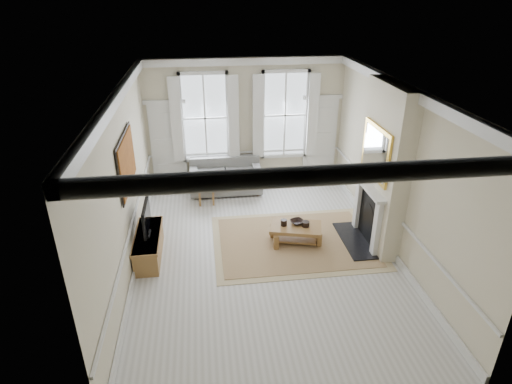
{
  "coord_description": "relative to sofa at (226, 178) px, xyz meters",
  "views": [
    {
      "loc": [
        -1.13,
        -7.31,
        5.01
      ],
      "look_at": [
        -0.13,
        0.36,
        1.25
      ],
      "focal_mm": 30.0,
      "sensor_mm": 36.0,
      "label": 1
    }
  ],
  "objects": [
    {
      "name": "floor",
      "position": [
        0.59,
        -3.11,
        -0.36
      ],
      "size": [
        7.2,
        7.2,
        0.0
      ],
      "primitive_type": "plane",
      "color": "#B7B5AD",
      "rests_on": "ground"
    },
    {
      "name": "ceiling",
      "position": [
        0.59,
        -3.11,
        3.04
      ],
      "size": [
        7.2,
        7.2,
        0.0
      ],
      "primitive_type": "plane",
      "rotation": [
        3.14,
        0.0,
        0.0
      ],
      "color": "white",
      "rests_on": "back_wall"
    },
    {
      "name": "back_wall",
      "position": [
        0.59,
        0.49,
        1.34
      ],
      "size": [
        5.2,
        0.0,
        5.2
      ],
      "primitive_type": "plane",
      "rotation": [
        1.57,
        0.0,
        0.0
      ],
      "color": "beige",
      "rests_on": "floor"
    },
    {
      "name": "left_wall",
      "position": [
        -2.01,
        -3.11,
        1.34
      ],
      "size": [
        0.0,
        7.2,
        7.2
      ],
      "primitive_type": "plane",
      "rotation": [
        1.57,
        0.0,
        1.57
      ],
      "color": "beige",
      "rests_on": "floor"
    },
    {
      "name": "right_wall",
      "position": [
        3.19,
        -3.11,
        1.34
      ],
      "size": [
        0.0,
        7.2,
        7.2
      ],
      "primitive_type": "plane",
      "rotation": [
        1.57,
        0.0,
        -1.57
      ],
      "color": "beige",
      "rests_on": "floor"
    },
    {
      "name": "window_left",
      "position": [
        -0.46,
        0.44,
        1.54
      ],
      "size": [
        1.26,
        0.2,
        2.2
      ],
      "primitive_type": null,
      "color": "#B2BCC6",
      "rests_on": "back_wall"
    },
    {
      "name": "window_right",
      "position": [
        1.64,
        0.44,
        1.54
      ],
      "size": [
        1.26,
        0.2,
        2.2
      ],
      "primitive_type": null,
      "color": "#B2BCC6",
      "rests_on": "back_wall"
    },
    {
      "name": "door_left",
      "position": [
        -1.46,
        0.45,
        0.79
      ],
      "size": [
        0.9,
        0.08,
        2.3
      ],
      "primitive_type": "cube",
      "color": "silver",
      "rests_on": "floor"
    },
    {
      "name": "door_right",
      "position": [
        2.64,
        0.45,
        0.79
      ],
      "size": [
        0.9,
        0.08,
        2.3
      ],
      "primitive_type": "cube",
      "color": "silver",
      "rests_on": "floor"
    },
    {
      "name": "painting",
      "position": [
        -1.97,
        -2.81,
        1.69
      ],
      "size": [
        0.05,
        1.66,
        1.06
      ],
      "primitive_type": "cube",
      "color": "#9D551A",
      "rests_on": "left_wall"
    },
    {
      "name": "chimney_breast",
      "position": [
        3.02,
        -2.91,
        1.34
      ],
      "size": [
        0.35,
        1.7,
        3.38
      ],
      "primitive_type": "cube",
      "color": "beige",
      "rests_on": "floor"
    },
    {
      "name": "hearth",
      "position": [
        2.59,
        -2.91,
        -0.34
      ],
      "size": [
        0.55,
        1.5,
        0.05
      ],
      "primitive_type": "cube",
      "color": "black",
      "rests_on": "floor"
    },
    {
      "name": "fireplace",
      "position": [
        2.79,
        -2.91,
        0.37
      ],
      "size": [
        0.21,
        1.45,
        1.33
      ],
      "color": "silver",
      "rests_on": "floor"
    },
    {
      "name": "mirror",
      "position": [
        2.8,
        -2.91,
        1.69
      ],
      "size": [
        0.06,
        1.26,
        1.06
      ],
      "primitive_type": "cube",
      "color": "gold",
      "rests_on": "chimney_breast"
    },
    {
      "name": "sofa",
      "position": [
        0.0,
        0.0,
        0.0
      ],
      "size": [
        1.87,
        0.91,
        0.86
      ],
      "color": "slate",
      "rests_on": "floor"
    },
    {
      "name": "side_table",
      "position": [
        -0.53,
        -0.65,
        0.04
      ],
      "size": [
        0.42,
        0.42,
        0.51
      ],
      "rotation": [
        0.0,
        0.0,
        -0.0
      ],
      "color": "olive",
      "rests_on": "floor"
    },
    {
      "name": "rug",
      "position": [
        1.31,
        -2.76,
        -0.35
      ],
      "size": [
        3.5,
        2.6,
        0.02
      ],
      "primitive_type": "cube",
      "color": "#9B7A50",
      "rests_on": "floor"
    },
    {
      "name": "coffee_table",
      "position": [
        1.31,
        -2.76,
        -0.04
      ],
      "size": [
        1.2,
        0.88,
        0.4
      ],
      "rotation": [
        0.0,
        0.0,
        -0.26
      ],
      "color": "olive",
      "rests_on": "rug"
    },
    {
      "name": "ceramic_pot_a",
      "position": [
        1.06,
        -2.71,
        0.11
      ],
      "size": [
        0.13,
        0.13,
        0.13
      ],
      "primitive_type": "cylinder",
      "color": "black",
      "rests_on": "coffee_table"
    },
    {
      "name": "ceramic_pot_b",
      "position": [
        1.51,
        -2.81,
        0.1
      ],
      "size": [
        0.16,
        0.16,
        0.11
      ],
      "primitive_type": "cylinder",
      "color": "black",
      "rests_on": "coffee_table"
    },
    {
      "name": "bowl",
      "position": [
        1.36,
        -2.66,
        0.08
      ],
      "size": [
        0.36,
        0.36,
        0.07
      ],
      "primitive_type": "imported",
      "rotation": [
        0.0,
        0.0,
        0.32
      ],
      "color": "black",
      "rests_on": "coffee_table"
    },
    {
      "name": "tv_stand",
      "position": [
        -1.75,
        -2.9,
        -0.1
      ],
      "size": [
        0.47,
        1.45,
        0.52
      ],
      "primitive_type": "cube",
      "color": "olive",
      "rests_on": "floor"
    },
    {
      "name": "tv",
      "position": [
        -1.73,
        -2.9,
        0.55
      ],
      "size": [
        0.08,
        0.9,
        0.68
      ],
      "color": "black",
      "rests_on": "tv_stand"
    }
  ]
}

